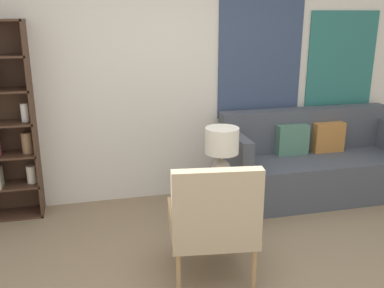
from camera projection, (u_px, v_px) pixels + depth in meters
name	position (u px, v px, depth m)	size (l,w,h in m)	color
wall_back	(172.00, 76.00, 4.59)	(6.40, 0.08, 2.70)	silver
armchair	(214.00, 218.00, 3.17)	(0.72, 0.70, 0.98)	tan
couch	(312.00, 165.00, 4.84)	(2.03, 0.80, 0.96)	#474C56
side_table	(218.00, 184.00, 4.02)	(0.48, 0.48, 0.53)	brown
table_lamp	(222.00, 147.00, 3.87)	(0.31, 0.31, 0.49)	#A59E93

